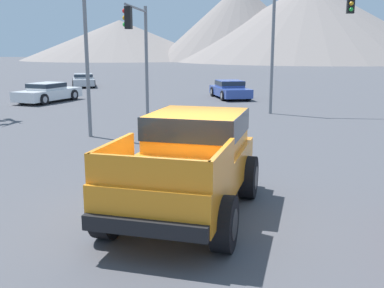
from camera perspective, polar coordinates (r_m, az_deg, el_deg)
ground_plane at (r=9.08m, az=-0.80°, el=-9.03°), size 320.00×320.00×0.00m
orange_pickup_truck at (r=9.05m, az=-0.25°, el=-1.79°), size 2.94×4.99×1.95m
parked_car_blue at (r=30.21m, az=4.84°, el=6.96°), size 3.04×4.71×1.18m
parked_car_silver at (r=40.28m, az=-13.60°, el=7.90°), size 3.04×4.40×1.12m
parked_car_white at (r=29.33m, az=-17.84°, el=6.30°), size 2.92×4.87×1.20m
traffic_light_main at (r=23.26m, az=14.19°, el=14.18°), size 4.18×0.38×6.10m
traffic_light_crosswalk at (r=21.02m, az=-6.80°, el=13.12°), size 0.38×3.80×5.25m
distant_mountain_range at (r=124.75m, az=7.88°, el=14.34°), size 114.58×72.04×20.13m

